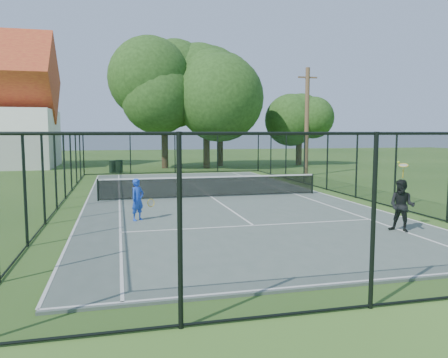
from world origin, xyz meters
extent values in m
plane|color=#30551D|center=(0.00, 0.00, 0.00)|extent=(120.00, 120.00, 0.00)
cube|color=#515F58|center=(0.00, 0.00, 0.03)|extent=(11.00, 24.00, 0.06)
cylinder|color=black|center=(-5.00, 0.00, 0.53)|extent=(0.08, 0.08, 0.95)
cylinder|color=black|center=(5.00, 0.00, 0.53)|extent=(0.08, 0.08, 0.95)
cube|color=black|center=(0.00, 0.00, 0.53)|extent=(10.00, 0.03, 0.88)
cube|color=white|center=(0.00, 0.00, 0.98)|extent=(10.00, 0.05, 0.06)
cylinder|color=#332114|center=(-0.24, 17.92, 2.21)|extent=(0.56, 0.56, 4.43)
sphere|color=#1A3210|center=(-0.24, 17.92, 6.43)|extent=(7.99, 7.99, 7.99)
cylinder|color=#332114|center=(3.19, 16.97, 2.04)|extent=(0.56, 0.56, 4.08)
sphere|color=#1A3210|center=(3.19, 16.97, 5.92)|extent=(7.32, 7.32, 7.32)
cylinder|color=#332114|center=(4.95, 19.45, 2.12)|extent=(0.56, 0.56, 4.24)
sphere|color=#1A3210|center=(4.95, 19.45, 5.92)|extent=(6.72, 6.72, 6.72)
cylinder|color=#332114|center=(12.49, 19.00, 1.43)|extent=(0.56, 0.56, 2.86)
sphere|color=#1A3210|center=(12.49, 19.00, 4.10)|extent=(4.99, 4.99, 4.99)
cylinder|color=black|center=(-4.54, 14.51, 0.43)|extent=(0.54, 0.54, 0.87)
cylinder|color=black|center=(-4.54, 14.51, 0.89)|extent=(0.58, 0.58, 0.05)
cylinder|color=black|center=(-4.07, 14.34, 0.46)|extent=(0.54, 0.54, 0.93)
cylinder|color=black|center=(-4.07, 14.34, 0.95)|extent=(0.58, 0.58, 0.05)
cylinder|color=#4C3823|center=(8.72, 9.00, 3.74)|extent=(0.30, 0.30, 7.47)
cube|color=#4C3823|center=(8.72, 9.00, 6.80)|extent=(1.40, 0.10, 0.10)
imported|color=blue|center=(-3.52, -4.68, 0.76)|extent=(0.61, 0.59, 1.41)
torus|color=gold|center=(-3.07, -4.53, 0.61)|extent=(0.27, 0.18, 0.29)
cylinder|color=silver|center=(-3.07, -4.53, 0.61)|extent=(0.23, 0.15, 0.25)
imported|color=black|center=(4.00, -8.25, 0.84)|extent=(0.93, 0.96, 1.55)
torus|color=gold|center=(4.25, -7.90, 2.01)|extent=(0.30, 0.28, 0.14)
cylinder|color=silver|center=(4.25, -7.90, 2.01)|extent=(0.26, 0.24, 0.11)
sphere|color=#CCE526|center=(4.29, -7.61, 2.08)|extent=(0.07, 0.07, 0.07)
camera|label=1|loc=(-4.12, -19.38, 2.97)|focal=35.00mm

